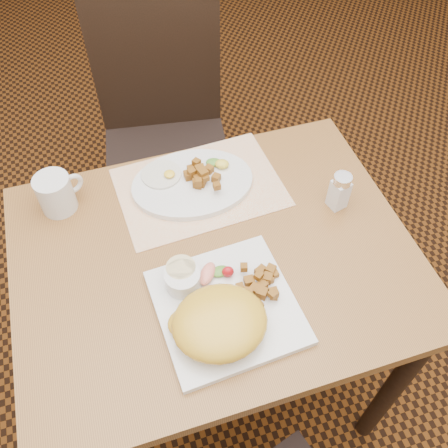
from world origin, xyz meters
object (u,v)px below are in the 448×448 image
Objects in this scene: chair_far at (164,127)px; coffee_mug at (56,193)px; table at (216,280)px; plate_oval at (193,183)px; salt_shaker at (340,191)px; plate_square at (226,307)px.

coffee_mug is (-0.34, -0.45, 0.26)m from chair_far.
plate_oval is at bearing 88.20° from table.
salt_shaker reaches higher than coffee_mug.
chair_far is 0.62m from coffee_mug.
salt_shaker is 0.67m from coffee_mug.
salt_shaker reaches higher than plate_oval.
salt_shaker reaches higher than plate_square.
table is at bearing -171.12° from salt_shaker.
chair_far is 9.70× the size of salt_shaker.
table is at bearing -38.18° from coffee_mug.
coffee_mug is at bearing 141.82° from table.
salt_shaker is at bearing 123.29° from chair_far.
salt_shaker is at bearing -27.41° from plate_oval.
chair_far is 0.53m from plate_oval.
chair_far is 8.61× the size of coffee_mug.
plate_oval is 2.70× the size of coffee_mug.
table is 0.71m from chair_far.
plate_oval is at bearing 86.06° from plate_square.
salt_shaker is (0.32, 0.05, 0.16)m from table.
table is at bearing -91.80° from plate_oval.
chair_far reaches higher than plate_square.
table is at bearing 82.80° from plate_square.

